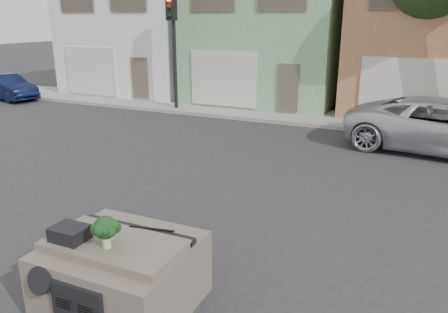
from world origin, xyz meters
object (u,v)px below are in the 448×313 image
Objects in this scene: silver_pickup at (443,152)px; broccoli at (106,232)px; navy_sedan at (9,99)px; traffic_signal at (173,54)px.

silver_pickup is 11.77m from broccoli.
broccoli is at bearing 164.77° from silver_pickup.
navy_sedan is at bearing 94.26° from silver_pickup.
navy_sedan is 9.88m from traffic_signal.
broccoli is (6.52, -12.81, -1.20)m from traffic_signal.
traffic_signal is 10.99× the size of broccoli.
traffic_signal is at bearing 86.83° from silver_pickup.
silver_pickup is 1.18× the size of traffic_signal.
navy_sedan is at bearing 143.51° from broccoli.
silver_pickup reaches higher than navy_sedan.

